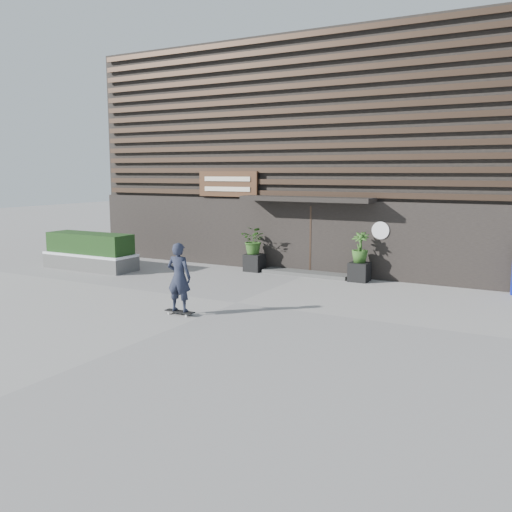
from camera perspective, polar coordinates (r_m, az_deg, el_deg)
The scene contains 11 objects.
ground at distance 14.72m, azimuth -2.02°, elevation -4.82°, with size 80.00×80.00×0.00m, color gray.
entrance_step at distance 18.72m, azimuth 5.22°, elevation -1.76°, with size 3.00×0.80×0.12m, color #454543.
planter_pot_left at distance 19.33m, azimuth -0.18°, elevation -0.67°, with size 0.60×0.60×0.60m, color black.
bamboo_left at distance 19.22m, azimuth -0.18°, elevation 1.62°, with size 0.86×0.75×0.96m, color #2D591E.
planter_pot_right at distance 17.83m, azimuth 10.57°, elevation -1.61°, with size 0.60×0.60×0.60m, color black.
bamboo_right at distance 17.71m, azimuth 10.64°, elevation 0.87°, with size 0.54×0.54×0.96m, color #2D591E.
raised_bed at distance 20.65m, azimuth -16.63°, elevation -0.58°, with size 3.50×1.20×0.50m, color #4E4D4B.
snow_layer at distance 20.60m, azimuth -16.67°, elevation 0.21°, with size 3.50×1.20×0.08m, color white.
hedge at distance 20.55m, azimuth -16.71°, elevation 1.29°, with size 3.30×1.00×0.70m, color #163412.
building at distance 23.44m, azimuth 10.69°, elevation 9.85°, with size 18.00×11.00×8.00m.
skateboarder at distance 13.42m, azimuth -7.92°, elevation -2.19°, with size 0.78×0.47×1.76m.
Camera 1 is at (7.35, -12.29, 3.42)m, focal length 38.94 mm.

